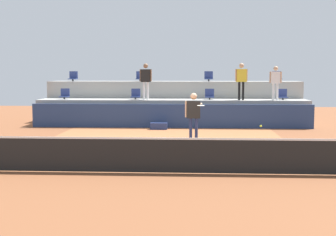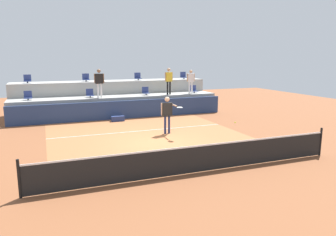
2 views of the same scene
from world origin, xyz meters
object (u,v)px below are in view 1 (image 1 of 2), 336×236
object	(u,v)px
stadium_chair_lower_left	(136,95)
spectator_in_white	(241,78)
stadium_chair_lower_right	(210,95)
stadium_chair_upper_far_right	(277,77)
spectator_in_grey	(146,78)
tennis_player	(194,112)
tennis_ball	(261,126)
stadium_chair_upper_left	(140,77)
stadium_chair_upper_far_left	(73,77)
stadium_chair_lower_far_right	(283,95)
equipment_bag	(159,126)
stadium_chair_lower_far_left	(65,95)
spectator_leaning_on_rail	(276,80)
stadium_chair_upper_right	(209,77)

from	to	relation	value
stadium_chair_lower_left	spectator_in_white	size ratio (longest dim) A/B	0.30
stadium_chair_lower_right	stadium_chair_upper_far_right	xyz separation A→B (m)	(3.51, 1.80, 0.85)
stadium_chair_lower_left	spectator_in_grey	xyz separation A→B (m)	(0.54, -0.38, 0.84)
stadium_chair_lower_right	spectator_in_grey	xyz separation A→B (m)	(-3.06, -0.38, 0.84)
tennis_player	stadium_chair_lower_left	bearing A→B (deg)	116.00
tennis_ball	stadium_chair_upper_left	bearing A→B (deg)	115.13
stadium_chair_upper_far_left	tennis_player	xyz separation A→B (m)	(6.40, -7.67, -1.19)
stadium_chair_lower_far_right	spectator_in_grey	distance (m)	6.62
stadium_chair_lower_left	tennis_ball	world-z (taller)	stadium_chair_lower_left
stadium_chair_upper_far_right	equipment_bag	distance (m)	7.24
stadium_chair_upper_far_left	stadium_chair_upper_left	distance (m)	3.56
stadium_chair_lower_far_left	tennis_ball	xyz separation A→B (m)	(8.42, -8.61, -0.53)
tennis_player	spectator_in_white	world-z (taller)	spectator_in_white
spectator_in_white	tennis_player	bearing A→B (deg)	-112.04
stadium_chair_lower_right	tennis_player	size ratio (longest dim) A/B	0.29
tennis_player	spectator_in_grey	size ratio (longest dim) A/B	1.05
spectator_in_grey	tennis_player	bearing A→B (deg)	-67.05
stadium_chair_lower_far_right	stadium_chair_upper_far_left	bearing A→B (deg)	170.40
spectator_in_white	tennis_ball	size ratio (longest dim) A/B	25.68
tennis_player	spectator_leaning_on_rail	distance (m)	6.77
stadium_chair_lower_right	spectator_in_white	size ratio (longest dim) A/B	0.30
stadium_chair_lower_right	stadium_chair_upper_left	bearing A→B (deg)	153.30
stadium_chair_upper_right	stadium_chair_upper_far_right	distance (m)	3.52
tennis_player	spectator_leaning_on_rail	xyz separation A→B (m)	(3.82, 5.48, 1.08)
stadium_chair_lower_right	tennis_ball	bearing A→B (deg)	-81.39
stadium_chair_upper_left	stadium_chair_upper_far_right	world-z (taller)	same
stadium_chair_lower_far_left	spectator_in_white	distance (m)	8.64
stadium_chair_lower_far_left	stadium_chair_upper_left	distance (m)	4.06
spectator_leaning_on_rail	equipment_bag	distance (m)	5.97
stadium_chair_lower_far_left	tennis_player	bearing A→B (deg)	-42.62
stadium_chair_upper_left	tennis_player	distance (m)	8.26
stadium_chair_upper_far_right	stadium_chair_lower_left	bearing A→B (deg)	-165.80
spectator_in_grey	tennis_ball	world-z (taller)	spectator_in_grey
stadium_chair_lower_left	stadium_chair_lower_far_left	bearing A→B (deg)	180.00
stadium_chair_lower_right	stadium_chair_upper_left	size ratio (longest dim) A/B	1.00
stadium_chair_lower_left	spectator_in_grey	distance (m)	1.07
stadium_chair_upper_far_right	spectator_leaning_on_rail	size ratio (longest dim) A/B	0.32
tennis_player	spectator_in_grey	xyz separation A→B (m)	(-2.32, 5.48, 1.18)
stadium_chair_lower_right	stadium_chair_lower_far_right	size ratio (longest dim) A/B	1.00
stadium_chair_lower_right	tennis_ball	xyz separation A→B (m)	(1.30, -8.61, -0.53)
stadium_chair_upper_right	spectator_leaning_on_rail	bearing A→B (deg)	-35.33
stadium_chair_upper_far_right	stadium_chair_upper_far_left	bearing A→B (deg)	180.00
stadium_chair_lower_far_right	equipment_bag	size ratio (longest dim) A/B	0.68
tennis_player	stadium_chair_lower_right	bearing A→B (deg)	82.81
stadium_chair_upper_far_right	spectator_in_grey	xyz separation A→B (m)	(-6.58, -2.18, -0.01)
stadium_chair_lower_far_right	tennis_player	world-z (taller)	tennis_player
stadium_chair_upper_far_right	spectator_in_white	size ratio (longest dim) A/B	0.30
spectator_in_grey	spectator_in_white	world-z (taller)	spectator_in_white
stadium_chair_upper_left	tennis_ball	distance (m)	11.58
stadium_chair_lower_left	spectator_leaning_on_rail	distance (m)	6.73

